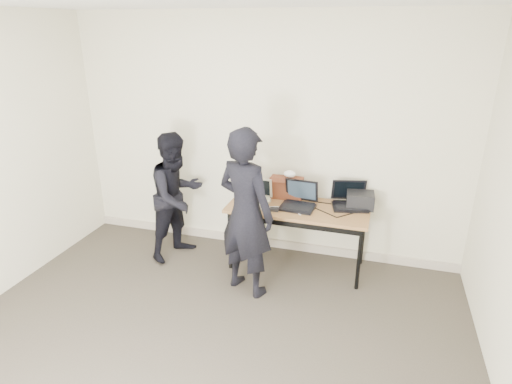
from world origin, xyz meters
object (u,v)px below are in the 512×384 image
at_px(person_typist, 246,213).
at_px(desk, 298,212).
at_px(laptop_center, 299,201).
at_px(laptop_right, 349,201).
at_px(leather_satchel, 287,187).
at_px(equipment_box, 360,200).
at_px(person_observer, 177,196).
at_px(laptop_beige, 255,199).

bearing_deg(person_typist, desk, -102.99).
xyz_separation_m(desk, laptop_center, (0.00, 0.02, 0.12)).
bearing_deg(laptop_right, leather_satchel, 164.03).
bearing_deg(leather_satchel, equipment_box, -3.78).
bearing_deg(equipment_box, laptop_center, -165.11).
distance_m(leather_satchel, equipment_box, 0.81).
bearing_deg(person_typist, laptop_center, -101.98).
bearing_deg(leather_satchel, person_observer, -165.51).
bearing_deg(leather_satchel, desk, -52.99).
height_order(laptop_center, leather_satchel, laptop_center).
bearing_deg(person_observer, leather_satchel, -51.06).
relative_size(laptop_beige, laptop_center, 0.86).
height_order(laptop_right, equipment_box, laptop_right).
height_order(desk, leather_satchel, leather_satchel).
relative_size(desk, laptop_right, 3.49).
bearing_deg(equipment_box, laptop_beige, -169.42).
height_order(laptop_beige, person_typist, person_typist).
bearing_deg(person_observer, person_typist, -92.77).
bearing_deg(person_observer, laptop_right, -57.81).
relative_size(laptop_beige, laptop_right, 0.75).
xyz_separation_m(leather_satchel, equipment_box, (0.81, -0.04, -0.05)).
height_order(desk, laptop_right, laptop_right).
distance_m(desk, equipment_box, 0.67).
bearing_deg(laptop_right, person_observer, 175.98).
relative_size(laptop_beige, person_observer, 0.22).
distance_m(desk, person_observer, 1.37).
bearing_deg(leather_satchel, laptop_center, -49.47).
distance_m(laptop_center, equipment_box, 0.65).
xyz_separation_m(laptop_center, leather_satchel, (-0.18, 0.20, 0.07)).
bearing_deg(desk, laptop_beige, -177.57).
bearing_deg(equipment_box, laptop_right, -179.81).
xyz_separation_m(desk, equipment_box, (0.63, 0.19, 0.14)).
bearing_deg(desk, leather_satchel, 128.93).
relative_size(laptop_beige, equipment_box, 1.15).
distance_m(equipment_box, person_typist, 1.29).
relative_size(laptop_beige, person_typist, 0.19).
relative_size(leather_satchel, equipment_box, 1.29).
bearing_deg(person_typist, leather_satchel, -83.61).
relative_size(laptop_right, equipment_box, 1.53).
bearing_deg(desk, laptop_center, 86.76).
bearing_deg(leather_satchel, laptop_beige, -142.03).
distance_m(laptop_right, person_typist, 1.20).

